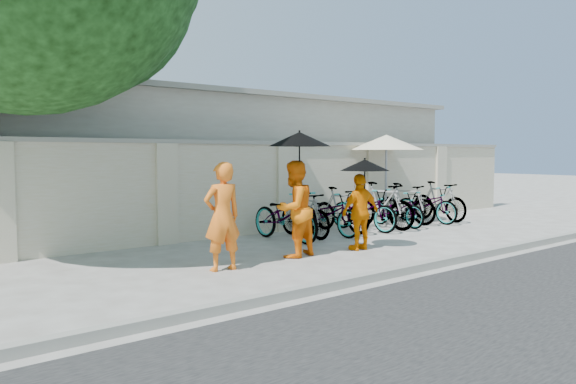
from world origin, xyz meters
TOP-DOWN VIEW (x-y plane):
  - ground at (0.00, 0.00)m, footprint 80.00×80.00m
  - kerb at (0.00, -1.70)m, footprint 40.00×0.16m
  - compound_wall at (1.00, 3.20)m, footprint 20.00×0.30m
  - building_behind at (2.00, 7.00)m, footprint 14.00×6.00m
  - monk_left at (-1.50, 0.26)m, footprint 0.64×0.45m
  - monk_center at (0.08, 0.41)m, footprint 0.93×0.79m
  - parasol_center at (0.13, 0.33)m, footprint 1.08×1.08m
  - monk_right at (1.49, 0.17)m, footprint 0.86×0.42m
  - parasol_right at (1.51, 0.09)m, footprint 0.91×0.91m
  - patio_umbrella at (5.00, 2.58)m, footprint 1.92×1.92m
  - bike_0 at (1.11, 1.92)m, footprint 0.73×1.98m
  - bike_1 at (1.70, 2.00)m, footprint 0.54×1.68m
  - bike_2 at (2.29, 1.91)m, footprint 0.79×1.89m
  - bike_3 at (2.88, 2.07)m, footprint 0.55×1.74m
  - bike_4 at (3.46, 1.93)m, footprint 0.82×1.94m
  - bike_5 at (4.05, 1.88)m, footprint 0.66×1.89m
  - bike_6 at (4.64, 1.89)m, footprint 0.65×1.69m
  - bike_7 at (5.23, 2.11)m, footprint 0.68×1.78m
  - bike_8 at (5.82, 1.91)m, footprint 0.76×1.86m
  - bike_9 at (6.40, 1.94)m, footprint 0.58×1.77m

SIDE VIEW (x-z plane):
  - ground at x=0.00m, z-range 0.00..0.00m
  - kerb at x=0.00m, z-range 0.00..0.12m
  - bike_6 at x=4.64m, z-range 0.00..0.88m
  - bike_8 at x=5.82m, z-range 0.00..0.96m
  - bike_2 at x=2.29m, z-range 0.00..0.97m
  - bike_4 at x=3.46m, z-range 0.00..0.99m
  - bike_1 at x=1.70m, z-range 0.00..1.00m
  - bike_0 at x=1.11m, z-range 0.00..1.03m
  - bike_3 at x=2.88m, z-range 0.00..1.03m
  - bike_7 at x=5.23m, z-range 0.00..1.04m
  - bike_9 at x=6.40m, z-range 0.00..1.05m
  - bike_5 at x=4.05m, z-range 0.00..1.12m
  - monk_right at x=1.49m, z-range 0.00..1.43m
  - monk_left at x=-1.50m, z-range 0.00..1.68m
  - monk_center at x=0.08m, z-range 0.00..1.68m
  - compound_wall at x=1.00m, z-range 0.00..2.00m
  - parasol_right at x=1.51m, z-range 1.15..2.03m
  - building_behind at x=2.00m, z-range 0.00..3.20m
  - parasol_center at x=0.13m, z-range 1.44..2.66m
  - patio_umbrella at x=5.00m, z-range 0.92..3.19m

